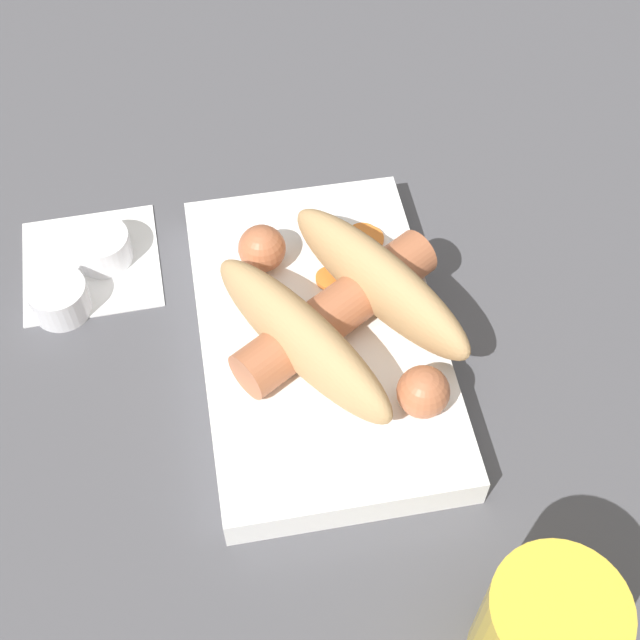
# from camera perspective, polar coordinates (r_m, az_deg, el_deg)

# --- Properties ---
(ground_plane) EXTENTS (3.00, 3.00, 0.00)m
(ground_plane) POSITION_cam_1_polar(r_m,az_deg,el_deg) (0.66, 0.00, -1.91)
(ground_plane) COLOR #4C4C51
(food_tray) EXTENTS (0.28, 0.17, 0.03)m
(food_tray) POSITION_cam_1_polar(r_m,az_deg,el_deg) (0.64, 0.00, -1.23)
(food_tray) COLOR white
(food_tray) RESTS_ON ground_plane
(bread_roll) EXTENTS (0.20, 0.18, 0.05)m
(bread_roll) POSITION_cam_1_polar(r_m,az_deg,el_deg) (0.61, 1.37, 0.72)
(bread_roll) COLOR tan
(bread_roll) RESTS_ON food_tray
(sausage) EXTENTS (0.18, 0.16, 0.04)m
(sausage) POSITION_cam_1_polar(r_m,az_deg,el_deg) (0.62, 1.15, 0.26)
(sausage) COLOR #B26642
(sausage) RESTS_ON food_tray
(pickled_veggies) EXTENTS (0.08, 0.07, 0.00)m
(pickled_veggies) POSITION_cam_1_polar(r_m,az_deg,el_deg) (0.67, 2.17, 3.61)
(pickled_veggies) COLOR orange
(pickled_veggies) RESTS_ON food_tray
(napkin) EXTENTS (0.11, 0.11, 0.00)m
(napkin) POSITION_cam_1_polar(r_m,az_deg,el_deg) (0.73, -14.44, 3.56)
(napkin) COLOR white
(napkin) RESTS_ON ground_plane
(condiment_cup_near) EXTENTS (0.04, 0.04, 0.03)m
(condiment_cup_near) POSITION_cam_1_polar(r_m,az_deg,el_deg) (0.72, -13.72, 4.42)
(condiment_cup_near) COLOR white
(condiment_cup_near) RESTS_ON ground_plane
(condiment_cup_far) EXTENTS (0.04, 0.04, 0.03)m
(condiment_cup_far) POSITION_cam_1_polar(r_m,az_deg,el_deg) (0.69, -16.31, 1.26)
(condiment_cup_far) COLOR white
(condiment_cup_far) RESTS_ON ground_plane
(drink_glass) EXTENTS (0.07, 0.07, 0.09)m
(drink_glass) POSITION_cam_1_polar(r_m,az_deg,el_deg) (0.53, 14.17, -18.95)
(drink_glass) COLOR gold
(drink_glass) RESTS_ON ground_plane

